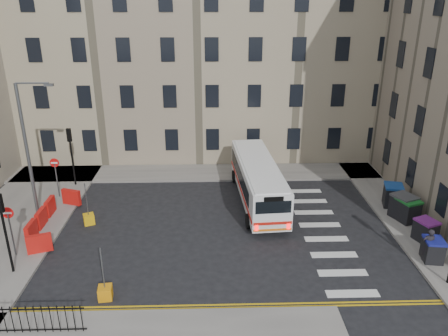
{
  "coord_description": "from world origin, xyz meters",
  "views": [
    {
      "loc": [
        -2.3,
        -22.13,
        12.56
      ],
      "look_at": [
        -1.6,
        2.11,
        3.0
      ],
      "focal_mm": 35.0,
      "sensor_mm": 36.0,
      "label": 1
    }
  ],
  "objects_px": {
    "streetlamp": "(27,149)",
    "bollard_yellow": "(89,219)",
    "pedestrian": "(428,245)",
    "bollard_chevron": "(105,293)",
    "wheelie_bin_e": "(393,195)",
    "wheelie_bin_a": "(433,250)",
    "wheelie_bin_b": "(426,230)",
    "wheelie_bin_c": "(407,210)",
    "bus": "(258,180)",
    "wheelie_bin_d": "(403,207)"
  },
  "relations": [
    {
      "from": "pedestrian",
      "to": "bollard_yellow",
      "type": "distance_m",
      "value": 18.64
    },
    {
      "from": "pedestrian",
      "to": "wheelie_bin_a",
      "type": "bearing_deg",
      "value": -174.94
    },
    {
      "from": "bollard_yellow",
      "to": "streetlamp",
      "type": "bearing_deg",
      "value": 162.72
    },
    {
      "from": "streetlamp",
      "to": "wheelie_bin_d",
      "type": "relative_size",
      "value": 4.86
    },
    {
      "from": "wheelie_bin_a",
      "to": "wheelie_bin_b",
      "type": "height_order",
      "value": "wheelie_bin_b"
    },
    {
      "from": "wheelie_bin_e",
      "to": "bus",
      "type": "bearing_deg",
      "value": -173.43
    },
    {
      "from": "bus",
      "to": "wheelie_bin_a",
      "type": "distance_m",
      "value": 10.95
    },
    {
      "from": "wheelie_bin_a",
      "to": "bollard_yellow",
      "type": "bearing_deg",
      "value": 173.75
    },
    {
      "from": "pedestrian",
      "to": "bollard_yellow",
      "type": "xyz_separation_m",
      "value": [
        -18.05,
        4.59,
        -0.73
      ]
    },
    {
      "from": "wheelie_bin_d",
      "to": "wheelie_bin_a",
      "type": "bearing_deg",
      "value": -118.55
    },
    {
      "from": "wheelie_bin_b",
      "to": "wheelie_bin_c",
      "type": "height_order",
      "value": "wheelie_bin_c"
    },
    {
      "from": "wheelie_bin_e",
      "to": "bollard_chevron",
      "type": "xyz_separation_m",
      "value": [
        -16.19,
        -8.52,
        -0.56
      ]
    },
    {
      "from": "streetlamp",
      "to": "bollard_yellow",
      "type": "xyz_separation_m",
      "value": [
        3.38,
        -1.05,
        -4.04
      ]
    },
    {
      "from": "wheelie_bin_e",
      "to": "wheelie_bin_d",
      "type": "bearing_deg",
      "value": -75.97
    },
    {
      "from": "wheelie_bin_b",
      "to": "bollard_chevron",
      "type": "relative_size",
      "value": 2.29
    },
    {
      "from": "wheelie_bin_c",
      "to": "wheelie_bin_d",
      "type": "distance_m",
      "value": 0.38
    },
    {
      "from": "bus",
      "to": "bollard_yellow",
      "type": "bearing_deg",
      "value": -168.95
    },
    {
      "from": "wheelie_bin_b",
      "to": "wheelie_bin_c",
      "type": "bearing_deg",
      "value": 69.7
    },
    {
      "from": "wheelie_bin_b",
      "to": "wheelie_bin_d",
      "type": "height_order",
      "value": "wheelie_bin_d"
    },
    {
      "from": "bollard_yellow",
      "to": "bollard_chevron",
      "type": "bearing_deg",
      "value": -70.15
    },
    {
      "from": "wheelie_bin_c",
      "to": "bollard_chevron",
      "type": "distance_m",
      "value": 17.55
    },
    {
      "from": "bus",
      "to": "wheelie_bin_c",
      "type": "distance_m",
      "value": 9.14
    },
    {
      "from": "wheelie_bin_a",
      "to": "wheelie_bin_b",
      "type": "xyz_separation_m",
      "value": [
        0.52,
        1.91,
        0.02
      ]
    },
    {
      "from": "wheelie_bin_e",
      "to": "pedestrian",
      "type": "distance_m",
      "value": 6.2
    },
    {
      "from": "bollard_chevron",
      "to": "bus",
      "type": "bearing_deg",
      "value": 51.44
    },
    {
      "from": "wheelie_bin_a",
      "to": "wheelie_bin_e",
      "type": "distance_m",
      "value": 6.17
    },
    {
      "from": "streetlamp",
      "to": "bollard_yellow",
      "type": "height_order",
      "value": "streetlamp"
    },
    {
      "from": "wheelie_bin_b",
      "to": "wheelie_bin_d",
      "type": "relative_size",
      "value": 0.82
    },
    {
      "from": "bus",
      "to": "bollard_yellow",
      "type": "height_order",
      "value": "bus"
    },
    {
      "from": "wheelie_bin_a",
      "to": "pedestrian",
      "type": "relative_size",
      "value": 0.68
    },
    {
      "from": "streetlamp",
      "to": "bollard_yellow",
      "type": "distance_m",
      "value": 5.37
    },
    {
      "from": "bus",
      "to": "wheelie_bin_b",
      "type": "bearing_deg",
      "value": -36.29
    },
    {
      "from": "bus",
      "to": "wheelie_bin_d",
      "type": "bearing_deg",
      "value": -22.41
    },
    {
      "from": "bollard_yellow",
      "to": "pedestrian",
      "type": "bearing_deg",
      "value": -14.26
    },
    {
      "from": "wheelie_bin_a",
      "to": "bollard_chevron",
      "type": "xyz_separation_m",
      "value": [
        -15.81,
        -2.36,
        -0.45
      ]
    },
    {
      "from": "bollard_chevron",
      "to": "wheelie_bin_c",
      "type": "bearing_deg",
      "value": 21.85
    },
    {
      "from": "bollard_yellow",
      "to": "wheelie_bin_c",
      "type": "bearing_deg",
      "value": -1.28
    },
    {
      "from": "wheelie_bin_b",
      "to": "bollard_chevron",
      "type": "distance_m",
      "value": 16.89
    },
    {
      "from": "pedestrian",
      "to": "bollard_chevron",
      "type": "xyz_separation_m",
      "value": [
        -15.54,
        -2.36,
        -0.73
      ]
    },
    {
      "from": "streetlamp",
      "to": "wheelie_bin_c",
      "type": "distance_m",
      "value": 22.49
    },
    {
      "from": "streetlamp",
      "to": "pedestrian",
      "type": "xyz_separation_m",
      "value": [
        21.43,
        -5.64,
        -3.31
      ]
    },
    {
      "from": "wheelie_bin_c",
      "to": "pedestrian",
      "type": "bearing_deg",
      "value": -119.59
    },
    {
      "from": "wheelie_bin_a",
      "to": "streetlamp",
      "type": "bearing_deg",
      "value": 173.24
    },
    {
      "from": "bus",
      "to": "wheelie_bin_b",
      "type": "distance_m",
      "value": 10.2
    },
    {
      "from": "wheelie_bin_d",
      "to": "pedestrian",
      "type": "distance_m",
      "value": 4.58
    },
    {
      "from": "wheelie_bin_e",
      "to": "pedestrian",
      "type": "relative_size",
      "value": 0.86
    },
    {
      "from": "wheelie_bin_b",
      "to": "wheelie_bin_e",
      "type": "bearing_deg",
      "value": 70.19
    },
    {
      "from": "pedestrian",
      "to": "bollard_chevron",
      "type": "relative_size",
      "value": 2.93
    },
    {
      "from": "wheelie_bin_b",
      "to": "bollard_yellow",
      "type": "xyz_separation_m",
      "value": [
        -18.84,
        2.68,
        -0.46
      ]
    },
    {
      "from": "wheelie_bin_a",
      "to": "pedestrian",
      "type": "height_order",
      "value": "pedestrian"
    }
  ]
}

